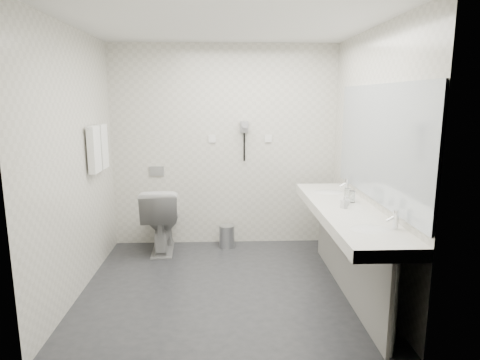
{
  "coord_description": "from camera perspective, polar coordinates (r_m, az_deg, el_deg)",
  "views": [
    {
      "loc": [
        -0.02,
        -3.92,
        1.86
      ],
      "look_at": [
        0.15,
        0.15,
        1.05
      ],
      "focal_mm": 31.28,
      "sensor_mm": 36.0,
      "label": 1
    }
  ],
  "objects": [
    {
      "name": "floor",
      "position": [
        4.33,
        -1.96,
        -14.16
      ],
      "size": [
        2.8,
        2.8,
        0.0
      ],
      "primitive_type": "plane",
      "color": "#27282C",
      "rests_on": "ground"
    },
    {
      "name": "ceiling",
      "position": [
        3.97,
        -2.21,
        20.53
      ],
      "size": [
        2.8,
        2.8,
        0.0
      ],
      "primitive_type": "plane",
      "rotation": [
        3.14,
        0.0,
        0.0
      ],
      "color": "silver",
      "rests_on": "wall_back"
    },
    {
      "name": "wall_back",
      "position": [
        5.25,
        -2.17,
        4.57
      ],
      "size": [
        2.8,
        0.0,
        2.8
      ],
      "primitive_type": "plane",
      "rotation": [
        1.57,
        0.0,
        0.0
      ],
      "color": "silver",
      "rests_on": "floor"
    },
    {
      "name": "wall_front",
      "position": [
        2.69,
        -1.9,
        -1.84
      ],
      "size": [
        2.8,
        0.0,
        2.8
      ],
      "primitive_type": "plane",
      "rotation": [
        -1.57,
        0.0,
        0.0
      ],
      "color": "silver",
      "rests_on": "floor"
    },
    {
      "name": "wall_left",
      "position": [
        4.2,
        -21.58,
        2.11
      ],
      "size": [
        0.0,
        2.6,
        2.6
      ],
      "primitive_type": "plane",
      "rotation": [
        1.57,
        0.0,
        1.57
      ],
      "color": "silver",
      "rests_on": "floor"
    },
    {
      "name": "wall_right",
      "position": [
        4.21,
        17.36,
        2.41
      ],
      "size": [
        0.0,
        2.6,
        2.6
      ],
      "primitive_type": "plane",
      "rotation": [
        1.57,
        0.0,
        -1.57
      ],
      "color": "silver",
      "rests_on": "floor"
    },
    {
      "name": "vanity_counter",
      "position": [
        4.03,
        14.24,
        -4.34
      ],
      "size": [
        0.55,
        2.2,
        0.1
      ],
      "primitive_type": "cube",
      "color": "white",
      "rests_on": "floor"
    },
    {
      "name": "vanity_panel",
      "position": [
        4.17,
        14.29,
        -9.97
      ],
      "size": [
        0.03,
        2.15,
        0.75
      ],
      "primitive_type": "cube",
      "color": "gray",
      "rests_on": "floor"
    },
    {
      "name": "vanity_post_near",
      "position": [
        3.29,
        20.16,
        -16.32
      ],
      "size": [
        0.06,
        0.06,
        0.75
      ],
      "primitive_type": "cylinder",
      "color": "silver",
      "rests_on": "floor"
    },
    {
      "name": "vanity_post_far",
      "position": [
        5.13,
        11.31,
        -5.82
      ],
      "size": [
        0.06,
        0.06,
        0.75
      ],
      "primitive_type": "cylinder",
      "color": "silver",
      "rests_on": "floor"
    },
    {
      "name": "mirror",
      "position": [
        3.99,
        18.28,
        4.8
      ],
      "size": [
        0.02,
        2.2,
        1.05
      ],
      "primitive_type": "cube",
      "color": "#B2BCC6",
      "rests_on": "wall_right"
    },
    {
      "name": "basin_near",
      "position": [
        3.43,
        17.35,
        -6.65
      ],
      "size": [
        0.4,
        0.31,
        0.05
      ],
      "primitive_type": "ellipsoid",
      "color": "white",
      "rests_on": "vanity_counter"
    },
    {
      "name": "basin_far",
      "position": [
        4.63,
        11.99,
        -1.79
      ],
      "size": [
        0.4,
        0.31,
        0.05
      ],
      "primitive_type": "ellipsoid",
      "color": "white",
      "rests_on": "vanity_counter"
    },
    {
      "name": "faucet_near",
      "position": [
        3.47,
        20.48,
        -5.07
      ],
      "size": [
        0.04,
        0.04,
        0.15
      ],
      "primitive_type": "cylinder",
      "color": "silver",
      "rests_on": "vanity_counter"
    },
    {
      "name": "faucet_far",
      "position": [
        4.66,
        14.36,
        -0.67
      ],
      "size": [
        0.04,
        0.04,
        0.15
      ],
      "primitive_type": "cylinder",
      "color": "silver",
      "rests_on": "vanity_counter"
    },
    {
      "name": "soap_bottle_a",
      "position": [
        3.98,
        13.99,
        -2.95
      ],
      "size": [
        0.07,
        0.07,
        0.11
      ],
      "primitive_type": "imported",
      "rotation": [
        0.0,
        0.0,
        0.63
      ],
      "color": "beige",
      "rests_on": "vanity_counter"
    },
    {
      "name": "soap_bottle_b",
      "position": [
        4.1,
        14.36,
        -2.74
      ],
      "size": [
        0.07,
        0.07,
        0.08
      ],
      "primitive_type": "imported",
      "rotation": [
        0.0,
        0.0,
        -0.13
      ],
      "color": "beige",
      "rests_on": "vanity_counter"
    },
    {
      "name": "glass_left",
      "position": [
        4.21,
        15.01,
        -2.21
      ],
      "size": [
        0.07,
        0.07,
        0.11
      ],
      "primitive_type": "cylinder",
      "rotation": [
        0.0,
        0.0,
        -0.06
      ],
      "color": "silver",
      "rests_on": "vanity_counter"
    },
    {
      "name": "glass_right",
      "position": [
        4.33,
        14.45,
        -1.82
      ],
      "size": [
        0.06,
        0.06,
        0.11
      ],
      "primitive_type": "cylinder",
      "rotation": [
        0.0,
        0.0,
        -0.0
      ],
      "color": "silver",
      "rests_on": "vanity_counter"
    },
    {
      "name": "toilet",
      "position": [
        5.22,
        -10.7,
        -5.22
      ],
      "size": [
        0.49,
        0.81,
        0.8
      ],
      "primitive_type": "imported",
      "rotation": [
        0.0,
        0.0,
        3.2
      ],
      "color": "white",
      "rests_on": "floor"
    },
    {
      "name": "flush_plate",
      "position": [
        5.35,
        -11.29,
        1.22
      ],
      "size": [
        0.18,
        0.02,
        0.12
      ],
      "primitive_type": "cube",
      "color": "#B2B5BA",
      "rests_on": "wall_back"
    },
    {
      "name": "pedal_bin",
      "position": [
        5.3,
        -1.8,
        -7.76
      ],
      "size": [
        0.23,
        0.23,
        0.27
      ],
      "primitive_type": "cylinder",
      "rotation": [
        0.0,
        0.0,
        0.22
      ],
      "color": "#B2B5BA",
      "rests_on": "floor"
    },
    {
      "name": "bin_lid",
      "position": [
        5.25,
        -1.81,
        -6.29
      ],
      "size": [
        0.19,
        0.19,
        0.02
      ],
      "primitive_type": "cylinder",
      "color": "#B2B5BA",
      "rests_on": "pedal_bin"
    },
    {
      "name": "towel_rail",
      "position": [
        4.67,
        -19.07,
        6.83
      ],
      "size": [
        0.02,
        0.62,
        0.02
      ],
      "primitive_type": "cylinder",
      "rotation": [
        1.57,
        0.0,
        0.0
      ],
      "color": "silver",
      "rests_on": "wall_left"
    },
    {
      "name": "towel_near",
      "position": [
        4.55,
        -19.27,
        3.94
      ],
      "size": [
        0.07,
        0.24,
        0.48
      ],
      "primitive_type": "cube",
      "color": "white",
      "rests_on": "towel_rail"
    },
    {
      "name": "towel_far",
      "position": [
        4.82,
        -18.32,
        4.37
      ],
      "size": [
        0.07,
        0.24,
        0.48
      ],
      "primitive_type": "cube",
      "color": "white",
      "rests_on": "towel_rail"
    },
    {
      "name": "dryer_cradle",
      "position": [
        5.21,
        0.59,
        7.28
      ],
      "size": [
        0.1,
        0.04,
        0.14
      ],
      "primitive_type": "cube",
      "color": "gray",
      "rests_on": "wall_back"
    },
    {
      "name": "dryer_barrel",
      "position": [
        5.13,
        0.63,
        7.56
      ],
      "size": [
        0.08,
        0.14,
        0.08
      ],
      "primitive_type": "cylinder",
      "rotation": [
        1.57,
        0.0,
        0.0
      ],
      "color": "gray",
      "rests_on": "dryer_cradle"
    },
    {
      "name": "dryer_cord",
      "position": [
        5.21,
        0.59,
        4.52
      ],
      "size": [
        0.02,
        0.02,
        0.35
      ],
      "primitive_type": "cylinder",
      "color": "black",
      "rests_on": "dryer_cradle"
    },
    {
      "name": "switch_plate_a",
      "position": [
        5.23,
        -3.83,
        5.62
      ],
      "size": [
        0.09,
        0.02,
        0.09
      ],
      "primitive_type": "cube",
      "color": "white",
      "rests_on": "wall_back"
    },
    {
      "name": "switch_plate_b",
      "position": [
        5.26,
        3.85,
        5.65
      ],
      "size": [
        0.09,
        0.02,
        0.09
      ],
      "primitive_type": "cube",
      "color": "white",
      "rests_on": "wall_back"
    }
  ]
}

